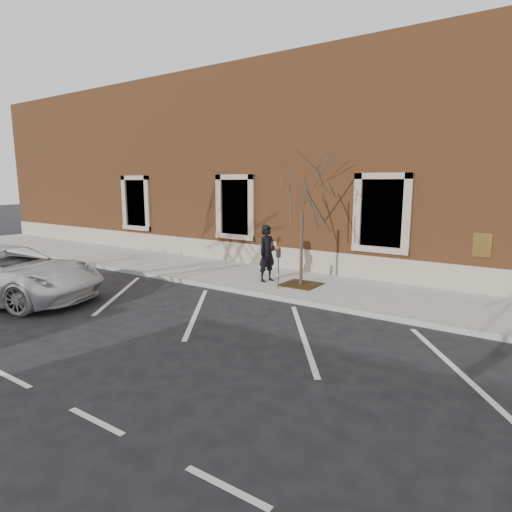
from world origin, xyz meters
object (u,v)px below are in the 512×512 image
Objects in this scene: man at (267,253)px; sapling at (302,193)px; parking_meter at (278,260)px; white_truck at (6,273)px.

man is 2.32m from sapling.
man is 1.07m from parking_meter.
sapling is at bearing 52.76° from parking_meter.
parking_meter is 8.00m from white_truck.
sapling is at bearing -65.43° from white_truck.
man reaches higher than white_truck.
white_truck is (-6.51, -5.91, -2.28)m from sapling.
parking_meter is (0.84, -0.66, -0.04)m from man.
white_truck is at bearing -137.79° from sapling.
parking_meter is 0.23× the size of white_truck.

